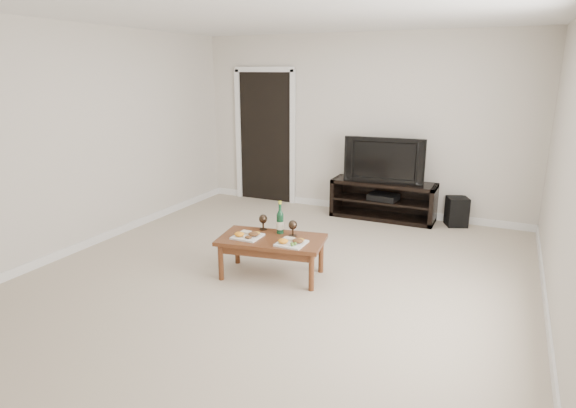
{
  "coord_description": "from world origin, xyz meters",
  "views": [
    {
      "loc": [
        2.03,
        -4.14,
        2.08
      ],
      "look_at": [
        -0.05,
        0.35,
        0.7
      ],
      "focal_mm": 30.0,
      "sensor_mm": 36.0,
      "label": 1
    }
  ],
  "objects_px": {
    "media_console": "(383,200)",
    "television": "(385,159)",
    "subwoofer": "(457,212)",
    "coffee_table": "(272,257)"
  },
  "relations": [
    {
      "from": "subwoofer",
      "to": "coffee_table",
      "type": "distance_m",
      "value": 3.01
    },
    {
      "from": "media_console",
      "to": "subwoofer",
      "type": "distance_m",
      "value": 1.02
    },
    {
      "from": "television",
      "to": "subwoofer",
      "type": "distance_m",
      "value": 1.22
    },
    {
      "from": "television",
      "to": "subwoofer",
      "type": "bearing_deg",
      "value": 0.38
    },
    {
      "from": "media_console",
      "to": "television",
      "type": "bearing_deg",
      "value": 0.0
    },
    {
      "from": "television",
      "to": "coffee_table",
      "type": "height_order",
      "value": "television"
    },
    {
      "from": "media_console",
      "to": "television",
      "type": "distance_m",
      "value": 0.6
    },
    {
      "from": "media_console",
      "to": "television",
      "type": "height_order",
      "value": "television"
    },
    {
      "from": "media_console",
      "to": "coffee_table",
      "type": "distance_m",
      "value": 2.54
    },
    {
      "from": "television",
      "to": "coffee_table",
      "type": "distance_m",
      "value": 2.63
    }
  ]
}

